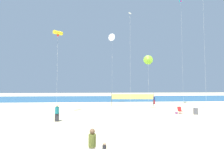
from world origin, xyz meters
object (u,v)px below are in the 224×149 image
at_px(beachgoer_navy_shirt, 154,100).
at_px(beach_handbag, 176,113).
at_px(kite_white_diamond, 130,19).
at_px(mother_figure, 92,144).
at_px(kite_lime_delta, 148,60).
at_px(kite_white_delta, 112,37).
at_px(folding_beach_chair, 180,110).
at_px(beachgoer_teal_shirt, 57,112).
at_px(volleyball_net, 132,97).
at_px(trash_barrel, 196,111).
at_px(kite_yellow_tube, 58,33).

distance_m(beachgoer_navy_shirt, beach_handbag, 11.52).
height_order(beach_handbag, kite_white_diamond, kite_white_diamond).
bearing_deg(mother_figure, kite_lime_delta, 60.14).
bearing_deg(kite_lime_delta, mother_figure, -114.81).
xyz_separation_m(mother_figure, kite_white_delta, (2.74, 25.46, 12.60)).
bearing_deg(beach_handbag, beachgoer_navy_shirt, 87.13).
xyz_separation_m(mother_figure, kite_lime_delta, (7.69, 16.64, 6.80)).
relative_size(folding_beach_chair, kite_lime_delta, 0.11).
height_order(beachgoer_navy_shirt, folding_beach_chair, beachgoer_navy_shirt).
bearing_deg(kite_white_diamond, beachgoer_navy_shirt, 54.85).
distance_m(beachgoer_teal_shirt, volleyball_net, 15.84).
distance_m(folding_beach_chair, trash_barrel, 1.94).
xyz_separation_m(mother_figure, beachgoer_navy_shirt, (11.14, 25.03, -0.00)).
height_order(mother_figure, beachgoer_teal_shirt, beachgoer_teal_shirt).
xyz_separation_m(folding_beach_chair, volleyball_net, (-5.04, 7.88, 1.17)).
xyz_separation_m(beach_handbag, kite_white_diamond, (-5.73, 2.52, 13.68)).
bearing_deg(trash_barrel, kite_yellow_tube, 176.65).
relative_size(folding_beach_chair, beach_handbag, 2.96).
distance_m(beachgoer_navy_shirt, kite_white_diamond, 16.93).
bearing_deg(beachgoer_teal_shirt, kite_white_delta, 77.62).
bearing_deg(folding_beach_chair, kite_white_diamond, 165.02).
relative_size(trash_barrel, volleyball_net, 0.11).
bearing_deg(beachgoer_teal_shirt, volleyball_net, 60.64).
relative_size(trash_barrel, kite_white_diamond, 0.06).
bearing_deg(kite_yellow_tube, kite_white_diamond, 11.43).
bearing_deg(kite_white_diamond, trash_barrel, -21.11).
height_order(trash_barrel, kite_white_delta, kite_white_delta).
relative_size(kite_white_diamond, kite_white_delta, 1.04).
xyz_separation_m(trash_barrel, beach_handbag, (-2.33, 0.59, -0.30)).
relative_size(folding_beach_chair, kite_white_diamond, 0.06).
relative_size(beachgoer_teal_shirt, kite_white_delta, 0.13).
relative_size(mother_figure, beach_handbag, 5.59).
height_order(mother_figure, kite_white_delta, kite_white_delta).
bearing_deg(folding_beach_chair, beachgoer_navy_shirt, 94.02).
distance_m(mother_figure, beachgoer_teal_shirt, 10.71).
bearing_deg(mother_figure, volleyball_net, 69.15).
relative_size(beachgoer_teal_shirt, folding_beach_chair, 2.06).
xyz_separation_m(beachgoer_navy_shirt, kite_white_delta, (-8.40, 0.43, 12.60)).
relative_size(trash_barrel, kite_white_delta, 0.06).
height_order(beach_handbag, kite_white_delta, kite_white_delta).
height_order(folding_beach_chair, kite_yellow_tube, kite_yellow_tube).
height_order(trash_barrel, kite_yellow_tube, kite_yellow_tube).
distance_m(kite_white_diamond, kite_white_delta, 9.63).
xyz_separation_m(mother_figure, folding_beach_chair, (11.21, 13.91, -0.43)).
xyz_separation_m(beachgoer_teal_shirt, folding_beach_chair, (15.42, 4.07, -0.51)).
relative_size(beachgoer_navy_shirt, kite_white_delta, 0.12).
xyz_separation_m(beachgoer_navy_shirt, kite_lime_delta, (-3.44, -8.39, 6.81)).
relative_size(kite_yellow_tube, kite_white_diamond, 0.75).
xyz_separation_m(beachgoer_navy_shirt, beach_handbag, (-0.57, -11.48, -0.77)).
height_order(beachgoer_navy_shirt, beachgoer_teal_shirt, beachgoer_teal_shirt).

